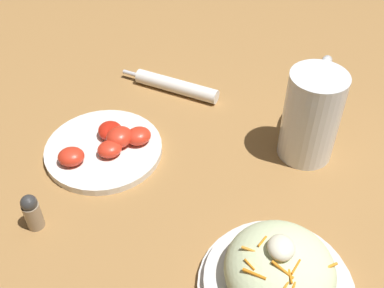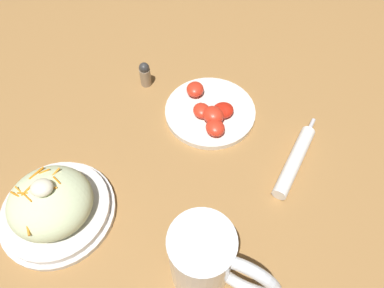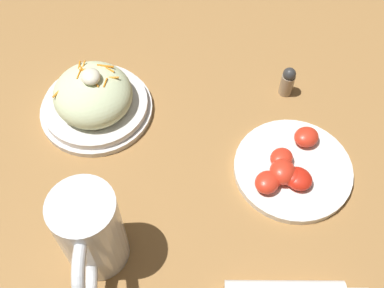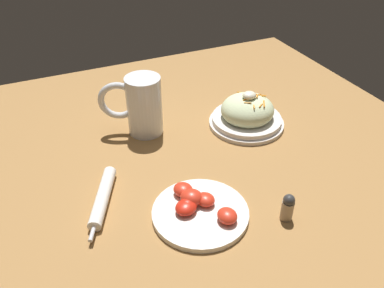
{
  "view_description": "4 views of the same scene",
  "coord_description": "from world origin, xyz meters",
  "px_view_note": "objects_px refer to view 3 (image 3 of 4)",
  "views": [
    {
      "loc": [
        0.59,
        0.05,
        0.59
      ],
      "look_at": [
        0.05,
        0.05,
        0.08
      ],
      "focal_mm": 44.43,
      "sensor_mm": 36.0,
      "label": 1
    },
    {
      "loc": [
        -0.02,
        0.39,
        0.59
      ],
      "look_at": [
        0.01,
        0.04,
        0.08
      ],
      "focal_mm": 31.2,
      "sensor_mm": 36.0,
      "label": 2
    },
    {
      "loc": [
        -0.33,
        0.23,
        0.72
      ],
      "look_at": [
        0.06,
        0.05,
        0.08
      ],
      "focal_mm": 44.49,
      "sensor_mm": 36.0,
      "label": 3
    },
    {
      "loc": [
        -0.28,
        -0.65,
        0.62
      ],
      "look_at": [
        0.03,
        0.05,
        0.07
      ],
      "focal_mm": 37.13,
      "sensor_mm": 36.0,
      "label": 4
    }
  ],
  "objects_px": {
    "beer_mug": "(91,236)",
    "salt_shaker": "(288,81)",
    "tomato_plate": "(291,169)",
    "salad_plate": "(94,99)"
  },
  "relations": [
    {
      "from": "salad_plate",
      "to": "tomato_plate",
      "type": "xyz_separation_m",
      "value": [
        -0.27,
        -0.26,
        -0.02
      ]
    },
    {
      "from": "beer_mug",
      "to": "salt_shaker",
      "type": "xyz_separation_m",
      "value": [
        0.17,
        -0.44,
        -0.04
      ]
    },
    {
      "from": "salad_plate",
      "to": "beer_mug",
      "type": "bearing_deg",
      "value": 162.34
    },
    {
      "from": "beer_mug",
      "to": "salt_shaker",
      "type": "bearing_deg",
      "value": -69.21
    },
    {
      "from": "beer_mug",
      "to": "salt_shaker",
      "type": "height_order",
      "value": "beer_mug"
    },
    {
      "from": "salad_plate",
      "to": "beer_mug",
      "type": "relative_size",
      "value": 1.29
    },
    {
      "from": "tomato_plate",
      "to": "salt_shaker",
      "type": "distance_m",
      "value": 0.19
    },
    {
      "from": "salad_plate",
      "to": "salt_shaker",
      "type": "height_order",
      "value": "salad_plate"
    },
    {
      "from": "beer_mug",
      "to": "tomato_plate",
      "type": "height_order",
      "value": "beer_mug"
    },
    {
      "from": "salt_shaker",
      "to": "beer_mug",
      "type": "bearing_deg",
      "value": 110.79
    }
  ]
}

